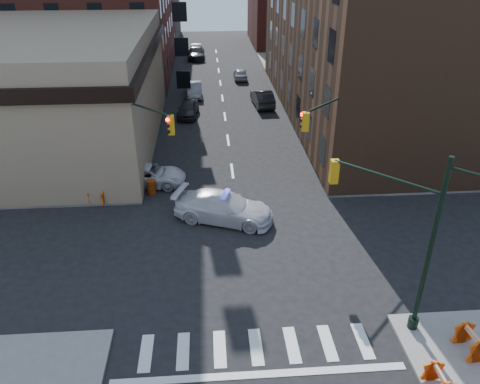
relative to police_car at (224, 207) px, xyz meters
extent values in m
plane|color=black|center=(0.88, -3.30, -0.86)|extent=(140.00, 140.00, 0.00)
cube|color=gray|center=(-22.12, 29.45, -0.79)|extent=(34.00, 54.50, 0.15)
cube|color=gray|center=(23.88, 29.45, -0.79)|extent=(34.00, 54.50, 0.15)
cube|color=#8C795C|center=(-16.12, 13.20, 3.64)|extent=(22.00, 22.00, 9.00)
cube|color=#523420|center=(13.88, 19.20, 6.14)|extent=(14.00, 34.00, 14.00)
cube|color=maroon|center=(14.88, 54.70, 5.14)|extent=(16.00, 16.00, 12.00)
cylinder|color=black|center=(7.68, -9.60, 3.29)|extent=(0.20, 0.20, 8.00)
cylinder|color=black|center=(7.68, -9.60, -0.46)|extent=(0.44, 0.44, 0.50)
cylinder|color=black|center=(6.09, -8.01, 5.79)|extent=(3.27, 3.27, 0.12)
cube|color=#BF8C0C|center=(4.50, -6.41, 5.29)|extent=(0.35, 0.35, 1.05)
sphere|color=#FF0C05|center=(4.66, -6.26, 5.64)|extent=(0.22, 0.22, 0.22)
sphere|color=black|center=(4.66, -6.26, 5.31)|extent=(0.22, 0.22, 0.22)
sphere|color=black|center=(4.66, -6.26, 4.98)|extent=(0.22, 0.22, 0.22)
cylinder|color=black|center=(-5.92, 3.00, 3.29)|extent=(0.20, 0.20, 8.00)
cylinder|color=black|center=(-5.92, 3.00, -0.46)|extent=(0.44, 0.44, 0.50)
cylinder|color=black|center=(-4.33, 1.41, 5.79)|extent=(3.27, 3.27, 0.12)
cube|color=#BF8C0C|center=(-2.74, -0.18, 5.29)|extent=(0.35, 0.35, 1.05)
sphere|color=#FF0C05|center=(-2.89, -0.33, 5.64)|extent=(0.22, 0.22, 0.22)
sphere|color=black|center=(-2.89, -0.33, 5.31)|extent=(0.22, 0.22, 0.22)
sphere|color=black|center=(-2.89, -0.33, 4.98)|extent=(0.22, 0.22, 0.22)
cylinder|color=black|center=(7.68, 3.00, 3.29)|extent=(0.20, 0.20, 8.00)
cylinder|color=black|center=(7.68, 3.00, -0.46)|extent=(0.44, 0.44, 0.50)
cylinder|color=black|center=(6.09, 1.41, 5.79)|extent=(3.27, 3.27, 0.12)
cube|color=#BF8C0C|center=(4.50, -0.18, 5.29)|extent=(0.35, 0.35, 1.05)
sphere|color=#FF0C05|center=(4.35, -0.02, 5.64)|extent=(0.22, 0.22, 0.22)
sphere|color=black|center=(4.35, -0.02, 5.31)|extent=(0.22, 0.22, 0.22)
sphere|color=black|center=(4.35, -0.02, 4.98)|extent=(0.22, 0.22, 0.22)
cylinder|color=black|center=(8.38, 22.70, 0.59)|extent=(0.24, 0.24, 2.60)
sphere|color=brown|center=(8.38, 22.70, 2.64)|extent=(3.00, 3.00, 3.00)
cylinder|color=black|center=(8.38, 30.70, 0.59)|extent=(0.24, 0.24, 2.60)
sphere|color=brown|center=(8.38, 30.70, 2.64)|extent=(3.00, 3.00, 3.00)
imported|color=silver|center=(0.00, 0.00, 0.00)|extent=(6.40, 4.28, 1.72)
imported|color=silver|center=(-4.92, 5.02, -0.16)|extent=(5.22, 2.78, 1.40)
imported|color=black|center=(-2.59, 19.09, -0.11)|extent=(2.23, 4.55, 1.49)
imported|color=gray|center=(-2.08, 25.56, -0.13)|extent=(1.74, 4.51, 1.47)
imported|color=black|center=(-2.01, 43.89, -0.05)|extent=(2.31, 5.61, 1.62)
imported|color=black|center=(4.83, 21.83, -0.05)|extent=(2.12, 5.08, 1.63)
imported|color=#9C9FA5|center=(3.38, 32.31, -0.20)|extent=(1.62, 3.92, 1.33)
imported|color=black|center=(-7.55, 2.89, 0.18)|extent=(0.78, 0.71, 1.78)
imported|color=black|center=(-10.13, 2.70, 0.18)|extent=(0.98, 0.83, 1.78)
imported|color=#212831|center=(-12.12, 6.54, 0.29)|extent=(1.16, 1.20, 2.01)
cylinder|color=red|center=(1.58, -0.13, -0.36)|extent=(0.58, 0.58, 1.01)
cylinder|color=red|center=(-4.62, 3.61, -0.37)|extent=(0.69, 0.69, 0.99)
camera|label=1|loc=(-0.80, -23.97, 13.93)|focal=35.00mm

